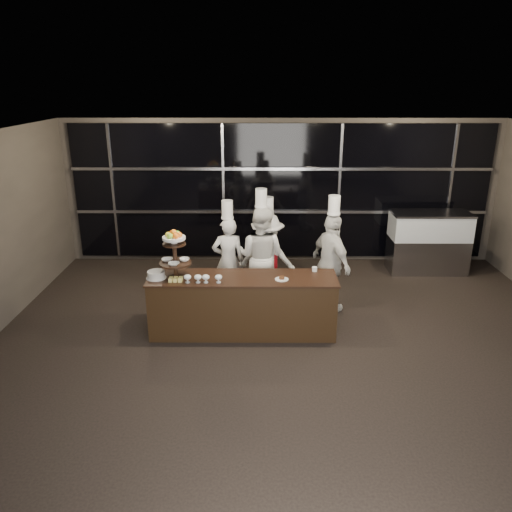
{
  "coord_description": "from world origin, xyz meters",
  "views": [
    {
      "loc": [
        -0.46,
        -5.3,
        3.71
      ],
      "look_at": [
        -0.5,
        1.94,
        1.15
      ],
      "focal_mm": 35.0,
      "sensor_mm": 36.0,
      "label": 1
    }
  ],
  "objects_px": {
    "buffet_counter": "(243,305)",
    "chef_b": "(261,256)",
    "display_stand": "(175,251)",
    "layer_cake": "(156,275)",
    "chef_a": "(228,259)",
    "chef_c": "(267,257)",
    "display_case": "(429,239)",
    "chef_d": "(331,262)"
  },
  "relations": [
    {
      "from": "display_stand",
      "to": "buffet_counter",
      "type": "bearing_deg",
      "value": 0.01
    },
    {
      "from": "layer_cake",
      "to": "chef_c",
      "type": "bearing_deg",
      "value": 37.69
    },
    {
      "from": "layer_cake",
      "to": "buffet_counter",
      "type": "bearing_deg",
      "value": 2.22
    },
    {
      "from": "display_case",
      "to": "chef_b",
      "type": "height_order",
      "value": "chef_b"
    },
    {
      "from": "layer_cake",
      "to": "display_case",
      "type": "relative_size",
      "value": 0.19
    },
    {
      "from": "chef_c",
      "to": "chef_d",
      "type": "distance_m",
      "value": 1.14
    },
    {
      "from": "display_stand",
      "to": "chef_b",
      "type": "distance_m",
      "value": 1.73
    },
    {
      "from": "display_case",
      "to": "chef_a",
      "type": "relative_size",
      "value": 0.85
    },
    {
      "from": "chef_b",
      "to": "display_stand",
      "type": "bearing_deg",
      "value": -140.09
    },
    {
      "from": "chef_a",
      "to": "display_case",
      "type": "bearing_deg",
      "value": 20.93
    },
    {
      "from": "buffet_counter",
      "to": "display_stand",
      "type": "distance_m",
      "value": 1.33
    },
    {
      "from": "display_stand",
      "to": "chef_c",
      "type": "relative_size",
      "value": 0.4
    },
    {
      "from": "display_stand",
      "to": "chef_a",
      "type": "bearing_deg",
      "value": 58.02
    },
    {
      "from": "display_stand",
      "to": "layer_cake",
      "type": "relative_size",
      "value": 2.48
    },
    {
      "from": "display_case",
      "to": "chef_a",
      "type": "xyz_separation_m",
      "value": [
        -3.95,
        -1.51,
        0.11
      ]
    },
    {
      "from": "chef_a",
      "to": "chef_c",
      "type": "height_order",
      "value": "chef_c"
    },
    {
      "from": "buffet_counter",
      "to": "display_case",
      "type": "bearing_deg",
      "value": 35.93
    },
    {
      "from": "display_case",
      "to": "chef_c",
      "type": "height_order",
      "value": "chef_c"
    },
    {
      "from": "chef_a",
      "to": "layer_cake",
      "type": "bearing_deg",
      "value": -129.97
    },
    {
      "from": "chef_c",
      "to": "chef_d",
      "type": "height_order",
      "value": "chef_d"
    },
    {
      "from": "display_case",
      "to": "chef_d",
      "type": "bearing_deg",
      "value": -140.51
    },
    {
      "from": "display_stand",
      "to": "display_case",
      "type": "xyz_separation_m",
      "value": [
        4.67,
        2.66,
        -0.65
      ]
    },
    {
      "from": "chef_a",
      "to": "chef_d",
      "type": "distance_m",
      "value": 1.76
    },
    {
      "from": "display_stand",
      "to": "chef_a",
      "type": "relative_size",
      "value": 0.41
    },
    {
      "from": "display_stand",
      "to": "chef_d",
      "type": "height_order",
      "value": "chef_d"
    },
    {
      "from": "buffet_counter",
      "to": "chef_b",
      "type": "xyz_separation_m",
      "value": [
        0.28,
        1.07,
        0.42
      ]
    },
    {
      "from": "chef_d",
      "to": "buffet_counter",
      "type": "bearing_deg",
      "value": -150.24
    },
    {
      "from": "chef_c",
      "to": "display_stand",
      "type": "bearing_deg",
      "value": -138.13
    },
    {
      "from": "display_case",
      "to": "display_stand",
      "type": "bearing_deg",
      "value": -150.35
    },
    {
      "from": "buffet_counter",
      "to": "chef_d",
      "type": "distance_m",
      "value": 1.71
    },
    {
      "from": "buffet_counter",
      "to": "display_case",
      "type": "relative_size",
      "value": 1.83
    },
    {
      "from": "display_stand",
      "to": "chef_b",
      "type": "relative_size",
      "value": 0.36
    },
    {
      "from": "layer_cake",
      "to": "display_case",
      "type": "bearing_deg",
      "value": 28.65
    },
    {
      "from": "chef_c",
      "to": "chef_d",
      "type": "relative_size",
      "value": 0.94
    },
    {
      "from": "buffet_counter",
      "to": "chef_a",
      "type": "relative_size",
      "value": 1.55
    },
    {
      "from": "chef_a",
      "to": "chef_d",
      "type": "relative_size",
      "value": 0.92
    },
    {
      "from": "display_stand",
      "to": "chef_b",
      "type": "height_order",
      "value": "chef_b"
    },
    {
      "from": "buffet_counter",
      "to": "chef_d",
      "type": "bearing_deg",
      "value": 29.76
    },
    {
      "from": "display_case",
      "to": "layer_cake",
      "type": "bearing_deg",
      "value": -151.35
    },
    {
      "from": "display_case",
      "to": "chef_a",
      "type": "height_order",
      "value": "chef_a"
    },
    {
      "from": "buffet_counter",
      "to": "display_case",
      "type": "height_order",
      "value": "display_case"
    },
    {
      "from": "buffet_counter",
      "to": "display_case",
      "type": "xyz_separation_m",
      "value": [
        3.67,
        2.66,
        0.22
      ]
    }
  ]
}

